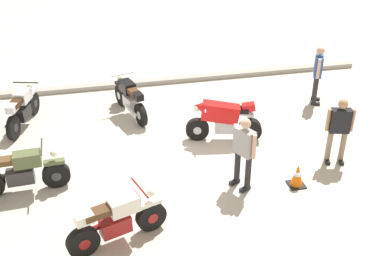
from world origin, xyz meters
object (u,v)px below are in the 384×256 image
(person_in_black_shirt, at_px, (339,127))
(traffic_cone, at_px, (297,175))
(motorcycle_olive_vintage, at_px, (22,172))
(motorcycle_silver_cruiser, at_px, (22,109))
(motorcycle_black_cruiser, at_px, (130,98))
(motorcycle_red_sportbike, at_px, (224,119))
(motorcycle_cream_vintage, at_px, (117,221))
(person_in_blue_shirt, at_px, (318,71))
(person_in_gray_shirt, at_px, (244,149))

(person_in_black_shirt, bearing_deg, traffic_cone, -46.22)
(motorcycle_olive_vintage, distance_m, person_in_black_shirt, 7.14)
(motorcycle_silver_cruiser, distance_m, motorcycle_black_cruiser, 2.90)
(motorcycle_black_cruiser, xyz_separation_m, person_in_black_shirt, (4.49, -3.50, 0.41))
(motorcycle_silver_cruiser, height_order, motorcycle_black_cruiser, same)
(motorcycle_red_sportbike, xyz_separation_m, person_in_black_shirt, (2.31, -1.57, 0.33))
(person_in_black_shirt, distance_m, traffic_cone, 1.60)
(motorcycle_cream_vintage, height_order, person_in_blue_shirt, person_in_blue_shirt)
(motorcycle_olive_vintage, relative_size, motorcycle_silver_cruiser, 0.96)
(person_in_black_shirt, bearing_deg, person_in_gray_shirt, -64.65)
(traffic_cone, bearing_deg, person_in_gray_shirt, 168.35)
(motorcycle_silver_cruiser, bearing_deg, traffic_cone, -108.89)
(traffic_cone, bearing_deg, motorcycle_silver_cruiser, 145.51)
(motorcycle_cream_vintage, height_order, person_in_black_shirt, person_in_black_shirt)
(person_in_gray_shirt, relative_size, person_in_blue_shirt, 0.96)
(motorcycle_cream_vintage, bearing_deg, motorcycle_red_sportbike, 28.82)
(motorcycle_red_sportbike, xyz_separation_m, person_in_blue_shirt, (3.30, 1.53, 0.42))
(person_in_black_shirt, relative_size, traffic_cone, 3.09)
(motorcycle_cream_vintage, bearing_deg, person_in_blue_shirt, 18.68)
(person_in_black_shirt, height_order, person_in_blue_shirt, person_in_blue_shirt)
(motorcycle_olive_vintage, xyz_separation_m, person_in_blue_shirt, (8.10, 2.70, 0.52))
(motorcycle_cream_vintage, bearing_deg, motorcycle_olive_vintage, 114.30)
(person_in_black_shirt, xyz_separation_m, traffic_cone, (-1.27, -0.71, -0.67))
(motorcycle_olive_vintage, bearing_deg, person_in_gray_shirt, -13.48)
(motorcycle_cream_vintage, height_order, person_in_gray_shirt, person_in_gray_shirt)
(motorcycle_cream_vintage, bearing_deg, motorcycle_silver_cruiser, 94.26)
(motorcycle_cream_vintage, bearing_deg, traffic_cone, -5.55)
(motorcycle_red_sportbike, relative_size, person_in_gray_shirt, 1.15)
(motorcycle_olive_vintage, height_order, motorcycle_black_cruiser, motorcycle_black_cruiser)
(motorcycle_silver_cruiser, bearing_deg, motorcycle_cream_vintage, -141.78)
(motorcycle_olive_vintage, height_order, motorcycle_silver_cruiser, motorcycle_silver_cruiser)
(motorcycle_olive_vintage, distance_m, motorcycle_silver_cruiser, 3.11)
(motorcycle_red_sportbike, relative_size, person_in_black_shirt, 1.18)
(motorcycle_olive_vintage, xyz_separation_m, person_in_black_shirt, (7.11, -0.40, 0.44))
(person_in_gray_shirt, bearing_deg, motorcycle_silver_cruiser, -64.97)
(motorcycle_black_cruiser, bearing_deg, motorcycle_red_sportbike, -148.45)
(person_in_blue_shirt, relative_size, traffic_cone, 3.30)
(motorcycle_silver_cruiser, bearing_deg, person_in_black_shirt, -99.71)
(motorcycle_cream_vintage, xyz_separation_m, traffic_cone, (3.98, 0.91, -0.23))
(person_in_gray_shirt, xyz_separation_m, traffic_cone, (1.19, -0.25, -0.70))
(motorcycle_olive_vintage, distance_m, person_in_gray_shirt, 4.75)
(motorcycle_black_cruiser, height_order, person_in_black_shirt, person_in_black_shirt)
(motorcycle_cream_vintage, relative_size, person_in_blue_shirt, 1.09)
(motorcycle_red_sportbike, distance_m, person_in_gray_shirt, 2.07)
(motorcycle_cream_vintage, xyz_separation_m, person_in_gray_shirt, (2.79, 1.15, 0.47))
(motorcycle_red_sportbike, bearing_deg, person_in_black_shirt, 159.48)
(person_in_black_shirt, xyz_separation_m, person_in_blue_shirt, (0.99, 3.10, 0.08))
(person_in_black_shirt, height_order, traffic_cone, person_in_black_shirt)
(motorcycle_silver_cruiser, height_order, person_in_black_shirt, person_in_black_shirt)
(motorcycle_silver_cruiser, relative_size, traffic_cone, 3.86)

